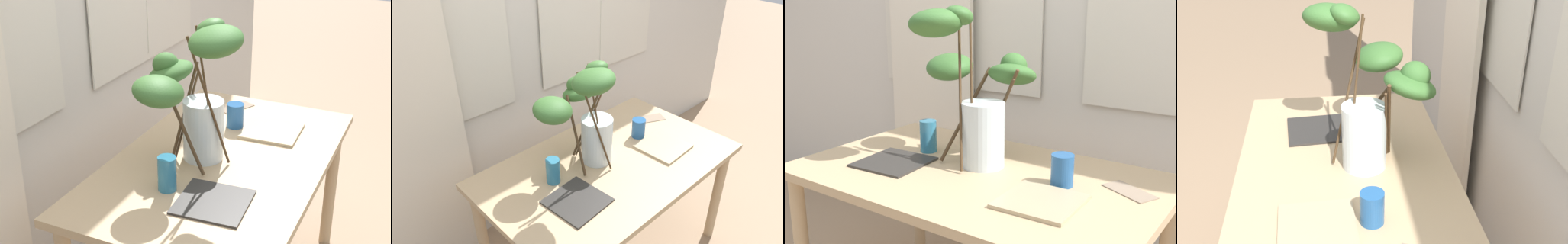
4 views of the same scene
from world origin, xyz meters
TOP-DOWN VIEW (x-y plane):
  - dining_table at (0.00, 0.00)m, footprint 1.36×0.82m
  - vase_with_branches at (-0.08, 0.10)m, footprint 0.49×0.52m
  - drinking_glass_blue_left at (-0.31, 0.09)m, footprint 0.07×0.07m
  - drinking_glass_blue_right at (0.32, 0.07)m, footprint 0.08×0.08m
  - plate_square_left at (-0.33, -0.10)m, footprint 0.27×0.27m
  - plate_square_right at (0.33, -0.11)m, footprint 0.26×0.26m
  - napkin_folded at (0.53, 0.14)m, footprint 0.20×0.16m

SIDE VIEW (x-z plane):
  - dining_table at x=0.00m, z-range 0.27..1.00m
  - napkin_folded at x=0.53m, z-range 0.73..0.73m
  - plate_square_left at x=-0.33m, z-range 0.73..0.74m
  - plate_square_right at x=0.33m, z-range 0.73..0.74m
  - drinking_glass_blue_right at x=0.32m, z-range 0.73..0.84m
  - drinking_glass_blue_left at x=-0.31m, z-range 0.73..0.86m
  - vase_with_branches at x=-0.08m, z-range 0.71..1.33m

